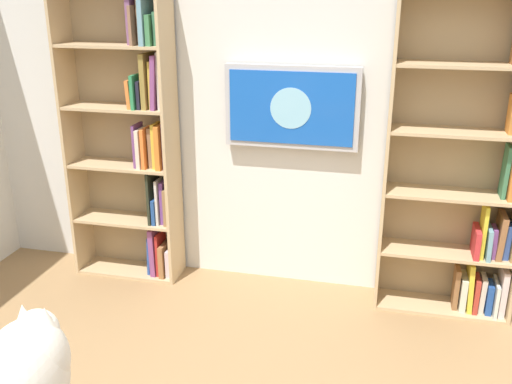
% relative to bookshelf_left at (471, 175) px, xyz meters
% --- Properties ---
extents(wall_back, '(4.52, 0.06, 2.70)m').
position_rel_bookshelf_left_xyz_m(wall_back, '(1.22, -0.17, 0.41)').
color(wall_back, silver).
rests_on(wall_back, ground).
extents(bookshelf_left, '(0.86, 0.28, 2.02)m').
position_rel_bookshelf_left_xyz_m(bookshelf_left, '(0.00, 0.00, 0.00)').
color(bookshelf_left, tan).
rests_on(bookshelf_left, ground).
extents(bookshelf_right, '(0.78, 0.28, 2.10)m').
position_rel_bookshelf_left_xyz_m(bookshelf_right, '(2.25, 0.00, 0.12)').
color(bookshelf_right, tan).
rests_on(bookshelf_right, ground).
extents(wall_mounted_tv, '(0.90, 0.07, 0.55)m').
position_rel_bookshelf_left_xyz_m(wall_mounted_tv, '(1.15, -0.08, 0.35)').
color(wall_mounted_tv, '#B7B7BC').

